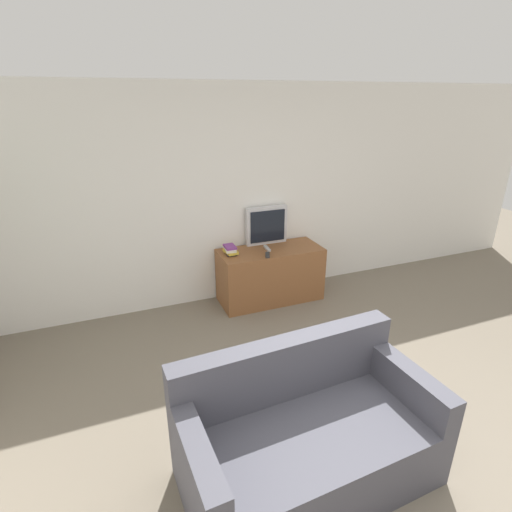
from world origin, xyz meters
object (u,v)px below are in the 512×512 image
Objects in this scene: tv_stand at (270,275)px; book_stack at (230,250)px; television at (266,225)px; couch at (306,439)px; remote_secondary at (268,255)px; remote_on_stand at (267,248)px.

tv_stand is 5.71× the size of book_stack.
tv_stand is 0.62m from television.
remote_secondary is (0.69, 2.26, 0.39)m from couch.
couch reaches higher than remote_secondary.
television is (0.04, 0.23, 0.58)m from tv_stand.
television reaches higher than tv_stand.
television is 3.37× the size of remote_secondary.
book_stack is 0.45m from remote_secondary.
couch reaches higher than remote_on_stand.
remote_secondary is at bearing 70.54° from couch.
remote_on_stand is 0.22m from remote_secondary.
tv_stand is 0.64m from book_stack.
tv_stand is at bearing -34.40° from remote_on_stand.
couch is at bearing -106.85° from remote_secondary.
remote_on_stand is at bearing -110.49° from television.
tv_stand is 6.88× the size of remote_on_stand.
tv_stand is 2.57m from couch.
couch is 10.70× the size of remote_secondary.
remote_secondary is at bearing -29.20° from book_stack.
remote_secondary is (-0.16, -0.41, -0.23)m from television.
book_stack is at bearing 175.79° from tv_stand.
book_stack is 1.20× the size of remote_on_stand.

